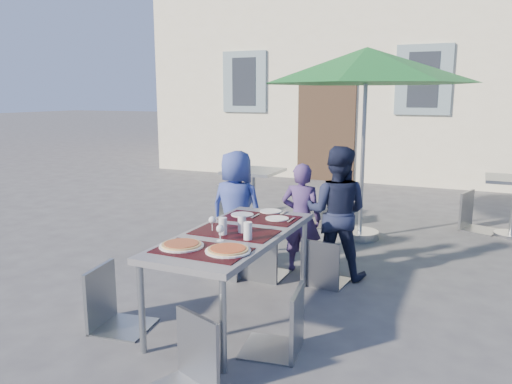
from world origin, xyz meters
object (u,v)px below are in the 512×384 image
at_px(child_2, 336,212).
at_px(pizza_near_right, 228,250).
at_px(chair_0, 223,226).
at_px(patio_umbrella, 367,67).
at_px(chair_4, 284,281).
at_px(pizza_near_left, 181,245).
at_px(bg_chair_r_0, 316,186).
at_px(bg_chair_l_0, 231,179).
at_px(chair_3, 109,261).
at_px(child_0, 236,209).
at_px(dining_table, 235,239).
at_px(child_1, 301,218).
at_px(chair_1, 261,224).
at_px(chair_5, 184,311).
at_px(chair_2, 324,234).
at_px(bg_chair_l_1, 476,188).
at_px(cafe_table_0, 254,185).

bearing_deg(child_2, pizza_near_right, 74.20).
bearing_deg(chair_0, child_2, 25.56).
bearing_deg(patio_umbrella, chair_4, -87.39).
distance_m(pizza_near_left, bg_chair_r_0, 3.79).
bearing_deg(bg_chair_l_0, chair_3, -77.69).
bearing_deg(child_0, patio_umbrella, -120.08).
bearing_deg(bg_chair_l_0, child_2, -40.84).
relative_size(dining_table, child_1, 1.55).
distance_m(child_2, chair_4, 1.74).
bearing_deg(dining_table, chair_1, 99.26).
height_order(child_2, chair_0, child_2).
distance_m(child_0, bg_chair_r_0, 2.08).
xyz_separation_m(chair_0, chair_5, (0.74, -1.94, -0.00)).
bearing_deg(chair_2, bg_chair_l_0, 134.33).
bearing_deg(bg_chair_l_1, child_1, -122.59).
distance_m(dining_table, bg_chair_l_1, 4.37).
distance_m(chair_3, bg_chair_r_0, 3.90).
height_order(child_0, patio_umbrella, patio_umbrella).
distance_m(child_2, chair_0, 1.19).
bearing_deg(child_1, cafe_table_0, -56.67).
bearing_deg(bg_chair_l_0, chair_4, -57.86).
bearing_deg(chair_0, bg_chair_r_0, 84.12).
relative_size(child_2, chair_4, 1.46).
bearing_deg(bg_chair_l_0, chair_5, -66.67).
distance_m(chair_1, chair_4, 1.53).
bearing_deg(cafe_table_0, chair_1, -63.73).
xyz_separation_m(chair_2, bg_chair_l_1, (1.35, 2.96, 0.07)).
height_order(chair_5, cafe_table_0, chair_5).
distance_m(child_1, chair_0, 0.85).
height_order(pizza_near_right, bg_chair_r_0, bg_chair_r_0).
bearing_deg(chair_0, child_0, 95.56).
bearing_deg(chair_1, child_0, 145.98).
distance_m(chair_4, bg_chair_r_0, 3.78).
bearing_deg(child_0, chair_5, 110.69).
xyz_separation_m(pizza_near_right, chair_2, (0.31, 1.49, -0.23)).
bearing_deg(chair_4, patio_umbrella, 92.61).
bearing_deg(bg_chair_r_0, bg_chair_l_0, -178.90).
bearing_deg(chair_5, child_0, 108.50).
bearing_deg(child_2, bg_chair_l_0, -45.93).
height_order(pizza_near_right, child_1, child_1).
distance_m(chair_0, bg_chair_l_1, 3.96).
height_order(child_1, chair_0, child_1).
height_order(chair_2, patio_umbrella, patio_umbrella).
relative_size(pizza_near_left, chair_0, 0.37).
relative_size(dining_table, pizza_near_right, 5.36).
relative_size(pizza_near_left, child_2, 0.25).
height_order(child_2, bg_chair_r_0, child_2).
bearing_deg(chair_0, cafe_table_0, 106.17).
bearing_deg(pizza_near_right, chair_0, 119.26).
relative_size(dining_table, bg_chair_l_0, 1.82).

